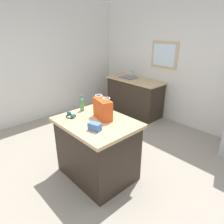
% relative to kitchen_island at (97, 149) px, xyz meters
% --- Properties ---
extents(ground, '(6.51, 6.51, 0.00)m').
position_rel_kitchen_island_xyz_m(ground, '(0.09, 0.00, -0.46)').
color(ground, '#9E9384').
extents(back_wall, '(5.43, 0.13, 2.73)m').
position_rel_kitchen_island_xyz_m(back_wall, '(0.08, 2.62, 0.91)').
color(back_wall, silver).
rests_on(back_wall, ground).
extents(left_wall, '(0.10, 5.23, 2.73)m').
position_rel_kitchen_island_xyz_m(left_wall, '(-2.63, 0.00, 0.90)').
color(left_wall, silver).
rests_on(left_wall, ground).
extents(kitchen_island, '(1.12, 0.87, 0.91)m').
position_rel_kitchen_island_xyz_m(kitchen_island, '(0.00, 0.00, 0.00)').
color(kitchen_island, '#33281E').
rests_on(kitchen_island, ground).
extents(sink_counter, '(1.47, 0.60, 1.08)m').
position_rel_kitchen_island_xyz_m(sink_counter, '(-1.27, 2.25, -0.00)').
color(sink_counter, '#33281E').
rests_on(sink_counter, ground).
extents(shopping_bag, '(0.36, 0.22, 0.33)m').
position_rel_kitchen_island_xyz_m(shopping_bag, '(-0.01, 0.13, 0.60)').
color(shopping_bag, '#DB511E').
rests_on(shopping_bag, kitchen_island).
extents(small_box, '(0.18, 0.13, 0.10)m').
position_rel_kitchen_island_xyz_m(small_box, '(0.20, -0.18, 0.50)').
color(small_box, '#4775B7').
rests_on(small_box, kitchen_island).
extents(bottle, '(0.06, 0.06, 0.24)m').
position_rel_kitchen_island_xyz_m(bottle, '(-0.44, 0.08, 0.56)').
color(bottle, '#4C9956').
rests_on(bottle, kitchen_island).
extents(ear_defenders, '(0.20, 0.17, 0.06)m').
position_rel_kitchen_island_xyz_m(ear_defenders, '(-0.37, -0.18, 0.47)').
color(ear_defenders, black).
rests_on(ear_defenders, kitchen_island).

